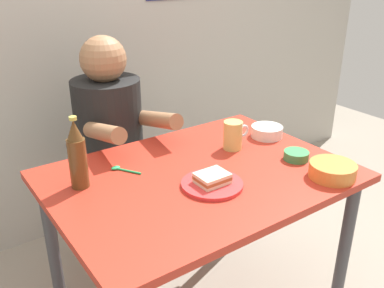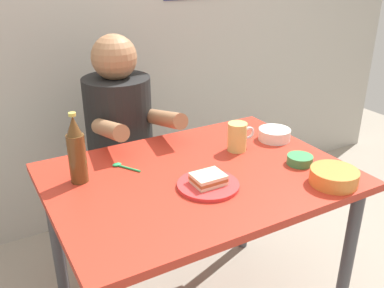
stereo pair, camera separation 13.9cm
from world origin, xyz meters
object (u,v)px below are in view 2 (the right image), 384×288
stool (124,194)px  plate_orange (208,185)px  beer_mug (238,137)px  person_seated (120,120)px  sandwich (208,179)px  beer_bottle (77,151)px  soup_bowl_orange (334,176)px  dining_table (198,195)px

stool → plate_orange: (0.06, -0.74, 0.40)m
beer_mug → plate_orange: bearing=-142.5°
person_seated → sandwich: bearing=-85.6°
plate_orange → sandwich: 0.02m
sandwich → beer_bottle: size_ratio=0.42×
sandwich → beer_mug: bearing=37.5°
stool → sandwich: (0.06, -0.74, 0.42)m
sandwich → soup_bowl_orange: (0.40, -0.20, -0.00)m
beer_mug → stool: bearing=121.5°
person_seated → soup_bowl_orange: (0.46, -0.92, 0.01)m
person_seated → beer_mug: bearing=-58.0°
stool → beer_bottle: bearing=-124.6°
person_seated → beer_bottle: size_ratio=2.75×
stool → sandwich: sandwich is taller
stool → person_seated: bearing=-90.0°
plate_orange → sandwich: size_ratio=2.00×
plate_orange → soup_bowl_orange: 0.45m
sandwich → stool: bearing=94.3°
plate_orange → beer_bottle: (-0.38, 0.27, 0.11)m
person_seated → plate_orange: bearing=-85.6°
beer_bottle → sandwich: bearing=-34.9°
beer_mug → beer_bottle: size_ratio=0.48×
stool → soup_bowl_orange: (0.46, -0.94, 0.42)m
beer_bottle → stool: bearing=55.4°
stool → plate_orange: size_ratio=2.05×
sandwich → plate_orange: bearing=0.0°
plate_orange → sandwich: (0.00, 0.00, 0.02)m
sandwich → beer_mug: (0.27, 0.21, 0.03)m
plate_orange → beer_bottle: size_ratio=0.84×
soup_bowl_orange → sandwich: bearing=153.5°
person_seated → sandwich: (0.06, -0.73, 0.01)m
dining_table → beer_bottle: 0.48m
plate_orange → beer_mug: (0.27, 0.21, 0.05)m
dining_table → beer_bottle: (-0.40, 0.16, 0.21)m
stool → soup_bowl_orange: size_ratio=2.65×
stool → soup_bowl_orange: soup_bowl_orange is taller
beer_bottle → soup_bowl_orange: beer_bottle is taller
beer_bottle → soup_bowl_orange: size_ratio=1.54×
plate_orange → soup_bowl_orange: bearing=-26.5°
beer_mug → soup_bowl_orange: bearing=-72.0°
sandwich → person_seated: bearing=94.4°
plate_orange → person_seated: bearing=94.4°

